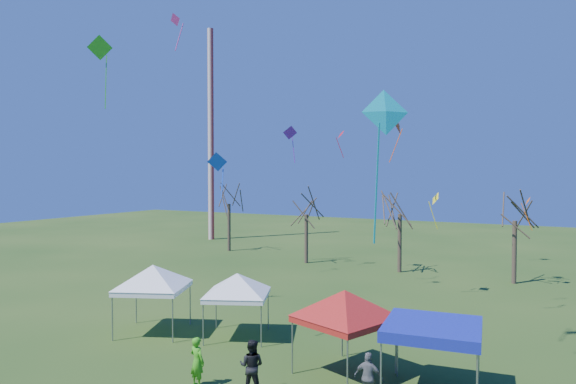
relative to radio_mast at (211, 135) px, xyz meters
The scene contains 21 objects.
radio_mast is the anchor object (origin of this frame).
tree_0 11.45m from the radio_mast, 42.77° to the right, with size 3.83×3.83×8.44m.
tree_1 20.72m from the radio_mast, 28.48° to the right, with size 3.42×3.42×7.54m.
tree_2 28.08m from the radio_mast, 20.57° to the right, with size 3.71×3.71×8.18m.
tree_3 36.04m from the radio_mast, 16.31° to the right, with size 3.59×3.59×7.91m.
tent_white_west 37.40m from the radio_mast, 57.86° to the right, with size 4.06×4.06×3.86m.
tent_white_mid 38.70m from the radio_mast, 51.50° to the right, with size 3.75×3.75×3.55m.
tent_red 44.04m from the radio_mast, 46.55° to the right, with size 4.08×4.08×3.84m.
tent_blue 46.72m from the radio_mast, 43.65° to the right, with size 3.61×3.61×2.56m.
person_dark 45.29m from the radio_mast, 51.51° to the right, with size 0.92×0.72×1.90m, color black.
person_green 44.49m from the radio_mast, 54.06° to the right, with size 0.67×0.44×1.83m, color green.
person_grey 46.97m from the radio_mast, 46.67° to the right, with size 1.01×0.42×1.73m, color slate.
kite_2 22.06m from the radio_mast, 36.76° to the right, with size 1.30×1.34×3.01m.
kite_19 34.65m from the radio_mast, 28.93° to the right, with size 0.88×1.01×2.43m.
kite_8 33.43m from the radio_mast, 63.47° to the right, with size 1.25×1.05×3.99m.
kite_13 24.80m from the radio_mast, 29.33° to the right, with size 1.00×1.06×2.20m.
kite_7 25.87m from the radio_mast, 58.76° to the right, with size 0.99×0.79×2.72m.
kite_22 37.27m from the radio_mast, 17.89° to the right, with size 0.75×0.81×2.38m.
kite_1 39.30m from the radio_mast, 52.93° to the right, with size 1.00×0.74×2.07m.
kite_11 33.95m from the radio_mast, 34.05° to the right, with size 0.81×1.36×2.99m.
kite_5 48.87m from the radio_mast, 47.89° to the right, with size 1.28×1.02×4.22m.
Camera 1 is at (8.92, -15.61, 7.80)m, focal length 32.00 mm.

